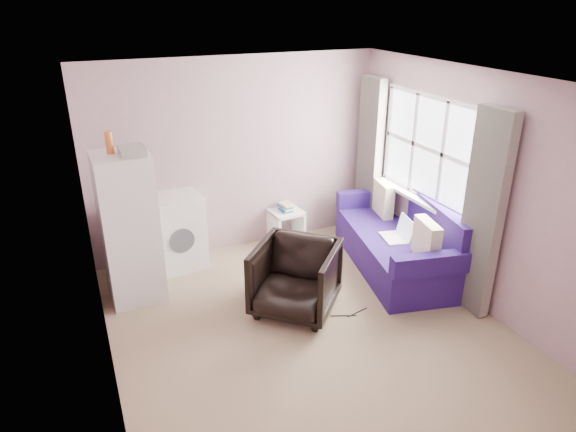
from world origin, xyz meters
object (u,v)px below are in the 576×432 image
armchair (295,275)px  side_table (286,223)px  fridge (130,228)px  washing_machine (173,229)px  sofa (401,241)px

armchair → side_table: armchair is taller
fridge → washing_machine: size_ratio=2.04×
armchair → fridge: 1.86m
armchair → washing_machine: bearing=164.6°
fridge → sofa: size_ratio=0.85×
armchair → sofa: 1.65m
side_table → sofa: (1.03, -1.23, 0.08)m
fridge → sofa: bearing=-13.2°
armchair → fridge: (-1.52, 0.98, 0.42)m
sofa → fridge: bearing=-179.2°
washing_machine → side_table: washing_machine is taller
armchair → washing_machine: washing_machine is taller
side_table → fridge: bearing=-163.6°
fridge → side_table: fridge is taller
side_table → sofa: bearing=-50.0°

